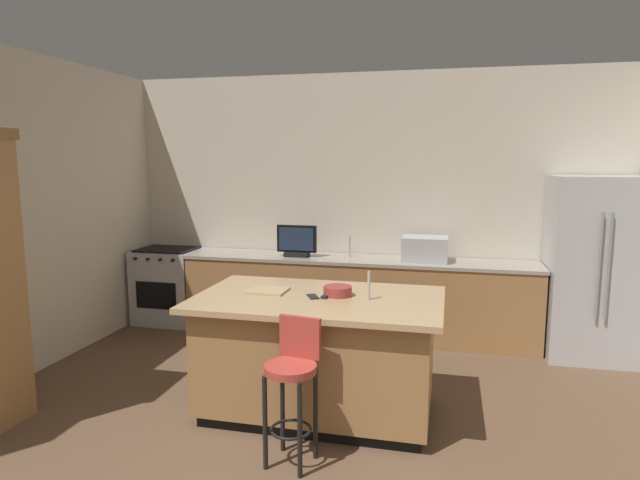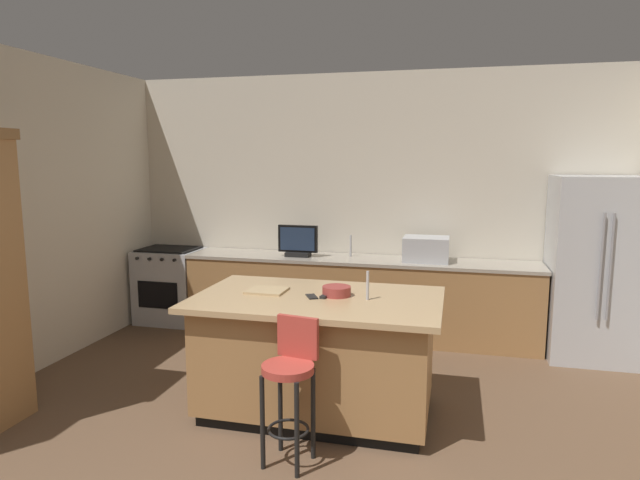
# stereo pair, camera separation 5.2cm
# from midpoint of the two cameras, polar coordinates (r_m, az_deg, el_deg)

# --- Properties ---
(wall_back) EXTENTS (6.12, 0.12, 2.95)m
(wall_back) POSITION_cam_midpoint_polar(r_m,az_deg,el_deg) (6.36, 4.79, 3.84)
(wall_back) COLOR beige
(wall_back) RESTS_ON ground_plane
(wall_left) EXTENTS (0.12, 4.73, 2.95)m
(wall_left) POSITION_cam_midpoint_polar(r_m,az_deg,el_deg) (5.62, -29.39, 2.17)
(wall_left) COLOR beige
(wall_left) RESTS_ON ground_plane
(counter_back) EXTENTS (3.91, 0.62, 0.89)m
(counter_back) POSITION_cam_midpoint_polar(r_m,az_deg,el_deg) (6.16, 3.65, -5.98)
(counter_back) COLOR #9E7042
(counter_back) RESTS_ON ground_plane
(kitchen_island) EXTENTS (1.89, 1.15, 0.94)m
(kitchen_island) POSITION_cam_midpoint_polar(r_m,az_deg,el_deg) (4.35, -0.52, -11.79)
(kitchen_island) COLOR black
(kitchen_island) RESTS_ON ground_plane
(refrigerator) EXTENTS (0.84, 0.81, 1.82)m
(refrigerator) POSITION_cam_midpoint_polar(r_m,az_deg,el_deg) (6.06, 26.38, -2.61)
(refrigerator) COLOR #B7BABF
(refrigerator) RESTS_ON ground_plane
(range_oven) EXTENTS (0.73, 0.63, 0.91)m
(range_oven) POSITION_cam_midpoint_polar(r_m,az_deg,el_deg) (6.93, -15.77, -4.60)
(range_oven) COLOR #B7BABF
(range_oven) RESTS_ON ground_plane
(microwave) EXTENTS (0.48, 0.36, 0.26)m
(microwave) POSITION_cam_midpoint_polar(r_m,az_deg,el_deg) (5.97, 10.68, -0.93)
(microwave) COLOR #B7BABF
(microwave) RESTS_ON counter_back
(tv_monitor) EXTENTS (0.45, 0.16, 0.35)m
(tv_monitor) POSITION_cam_midpoint_polar(r_m,az_deg,el_deg) (6.14, -2.68, -0.23)
(tv_monitor) COLOR black
(tv_monitor) RESTS_ON counter_back
(sink_faucet_back) EXTENTS (0.02, 0.02, 0.24)m
(sink_faucet_back) POSITION_cam_midpoint_polar(r_m,az_deg,el_deg) (6.16, 2.87, -0.61)
(sink_faucet_back) COLOR #B2B2B7
(sink_faucet_back) RESTS_ON counter_back
(sink_faucet_island) EXTENTS (0.02, 0.02, 0.22)m
(sink_faucet_island) POSITION_cam_midpoint_polar(r_m,az_deg,el_deg) (4.11, 4.77, -4.76)
(sink_faucet_island) COLOR #B2B2B7
(sink_faucet_island) RESTS_ON kitchen_island
(bar_stool_center) EXTENTS (0.34, 0.36, 0.96)m
(bar_stool_center) POSITION_cam_midpoint_polar(r_m,az_deg,el_deg) (3.65, -3.29, -14.29)
(bar_stool_center) COLOR #B23D33
(bar_stool_center) RESTS_ON ground_plane
(fruit_bowl) EXTENTS (0.22, 0.22, 0.07)m
(fruit_bowl) POSITION_cam_midpoint_polar(r_m,az_deg,el_deg) (4.23, 1.50, -5.36)
(fruit_bowl) COLOR #993833
(fruit_bowl) RESTS_ON kitchen_island
(cell_phone) EXTENTS (0.13, 0.17, 0.01)m
(cell_phone) POSITION_cam_midpoint_polar(r_m,az_deg,el_deg) (4.20, -1.11, -5.94)
(cell_phone) COLOR black
(cell_phone) RESTS_ON kitchen_island
(tv_remote) EXTENTS (0.07, 0.17, 0.02)m
(tv_remote) POSITION_cam_midpoint_polar(r_m,az_deg,el_deg) (4.21, 0.40, -5.81)
(tv_remote) COLOR black
(tv_remote) RESTS_ON kitchen_island
(cutting_board) EXTENTS (0.31, 0.27, 0.02)m
(cutting_board) POSITION_cam_midpoint_polar(r_m,az_deg,el_deg) (4.38, -5.84, -5.29)
(cutting_board) COLOR tan
(cutting_board) RESTS_ON kitchen_island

